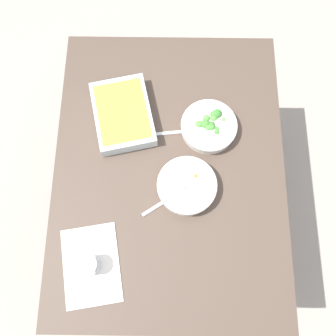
% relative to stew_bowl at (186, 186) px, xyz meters
% --- Properties ---
extents(ground_plane, '(6.00, 6.00, 0.00)m').
position_rel_stew_bowl_xyz_m(ground_plane, '(0.08, 0.07, -0.77)').
color(ground_plane, '#9E9389').
extents(dining_table, '(1.20, 0.90, 0.74)m').
position_rel_stew_bowl_xyz_m(dining_table, '(0.08, 0.07, -0.12)').
color(dining_table, '#4C3D33').
rests_on(dining_table, ground_plane).
extents(placemat, '(0.31, 0.25, 0.00)m').
position_rel_stew_bowl_xyz_m(placemat, '(-0.29, 0.34, -0.03)').
color(placemat, silver).
rests_on(placemat, dining_table).
extents(stew_bowl, '(0.23, 0.23, 0.06)m').
position_rel_stew_bowl_xyz_m(stew_bowl, '(0.00, 0.00, 0.00)').
color(stew_bowl, silver).
rests_on(stew_bowl, dining_table).
extents(broccoli_bowl, '(0.22, 0.22, 0.07)m').
position_rel_stew_bowl_xyz_m(broccoli_bowl, '(0.24, -0.09, -0.00)').
color(broccoli_bowl, silver).
rests_on(broccoli_bowl, dining_table).
extents(baking_dish, '(0.34, 0.28, 0.06)m').
position_rel_stew_bowl_xyz_m(baking_dish, '(0.29, 0.25, 0.00)').
color(baking_dish, silver).
rests_on(baking_dish, dining_table).
extents(drink_cup, '(0.07, 0.07, 0.08)m').
position_rel_stew_bowl_xyz_m(drink_cup, '(-0.29, 0.34, 0.01)').
color(drink_cup, '#B2BCC6').
rests_on(drink_cup, dining_table).
extents(spoon_by_stew, '(0.11, 0.16, 0.01)m').
position_rel_stew_bowl_xyz_m(spoon_by_stew, '(-0.05, 0.07, -0.03)').
color(spoon_by_stew, silver).
rests_on(spoon_by_stew, dining_table).
extents(spoon_by_broccoli, '(0.04, 0.18, 0.01)m').
position_rel_stew_bowl_xyz_m(spoon_by_broccoli, '(0.23, 0.03, -0.03)').
color(spoon_by_broccoli, silver).
rests_on(spoon_by_broccoli, dining_table).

